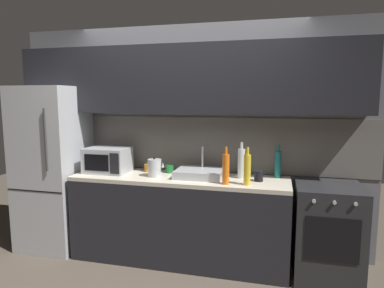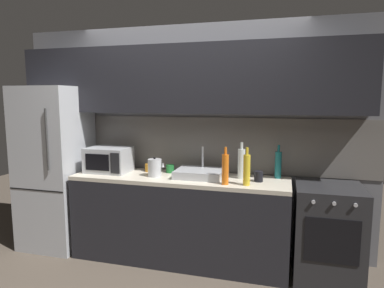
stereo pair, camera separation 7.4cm
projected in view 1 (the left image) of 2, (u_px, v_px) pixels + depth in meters
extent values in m
cube|color=slate|center=(189.00, 139.00, 3.84)|extent=(3.98, 0.10, 2.50)
cube|color=slate|center=(188.00, 144.00, 3.80)|extent=(3.98, 0.01, 0.60)
cube|color=black|center=(184.00, 80.00, 3.55)|extent=(3.66, 0.34, 0.70)
cube|color=black|center=(179.00, 220.00, 3.57)|extent=(2.24, 0.60, 0.86)
cube|color=beige|center=(179.00, 179.00, 3.51)|extent=(2.24, 0.60, 0.04)
cube|color=#ADAFB5|center=(53.00, 168.00, 3.87)|extent=(0.68, 0.66, 1.84)
cube|color=black|center=(34.00, 191.00, 3.57)|extent=(0.67, 0.00, 0.01)
cylinder|color=#333333|center=(45.00, 140.00, 3.44)|extent=(0.02, 0.02, 0.64)
cube|color=#232326|center=(327.00, 232.00, 3.21)|extent=(0.60, 0.60, 0.90)
cube|color=black|center=(332.00, 240.00, 2.91)|extent=(0.45, 0.01, 0.40)
cylinder|color=#B2B2B7|center=(314.00, 201.00, 2.90)|extent=(0.03, 0.02, 0.03)
cylinder|color=#B2B2B7|center=(335.00, 203.00, 2.86)|extent=(0.03, 0.02, 0.03)
cylinder|color=#B2B2B7|center=(356.00, 204.00, 2.82)|extent=(0.03, 0.02, 0.03)
cube|color=#A8AAAF|center=(108.00, 160.00, 3.71)|extent=(0.46, 0.34, 0.27)
cube|color=black|center=(96.00, 163.00, 3.55)|extent=(0.28, 0.01, 0.18)
cube|color=black|center=(114.00, 164.00, 3.50)|extent=(0.10, 0.01, 0.22)
cube|color=#ADAFB5|center=(200.00, 173.00, 3.48)|extent=(0.48, 0.38, 0.08)
cylinder|color=silver|center=(202.00, 157.00, 3.59)|extent=(0.02, 0.02, 0.22)
cylinder|color=#B7BABF|center=(155.00, 168.00, 3.51)|extent=(0.14, 0.14, 0.18)
sphere|color=black|center=(154.00, 158.00, 3.49)|extent=(0.02, 0.02, 0.02)
cone|color=#B7BABF|center=(163.00, 165.00, 3.48)|extent=(0.03, 0.03, 0.05)
cylinder|color=gold|center=(247.00, 170.00, 3.15)|extent=(0.07, 0.07, 0.29)
cylinder|color=gold|center=(248.00, 151.00, 3.13)|extent=(0.02, 0.02, 0.07)
cylinder|color=#19666B|center=(278.00, 165.00, 3.44)|extent=(0.07, 0.07, 0.27)
cylinder|color=#19666B|center=(278.00, 148.00, 3.42)|extent=(0.03, 0.03, 0.07)
cylinder|color=silver|center=(241.00, 164.00, 3.42)|extent=(0.07, 0.07, 0.30)
cylinder|color=silver|center=(242.00, 145.00, 3.40)|extent=(0.03, 0.03, 0.07)
cylinder|color=orange|center=(226.00, 169.00, 3.18)|extent=(0.07, 0.07, 0.29)
cylinder|color=orange|center=(226.00, 151.00, 3.16)|extent=(0.02, 0.02, 0.07)
cylinder|color=black|center=(259.00, 176.00, 3.31)|extent=(0.09, 0.09, 0.10)
cylinder|color=#1E6B2D|center=(170.00, 169.00, 3.69)|extent=(0.09, 0.09, 0.09)
cylinder|color=#B27019|center=(148.00, 168.00, 3.74)|extent=(0.09, 0.09, 0.09)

